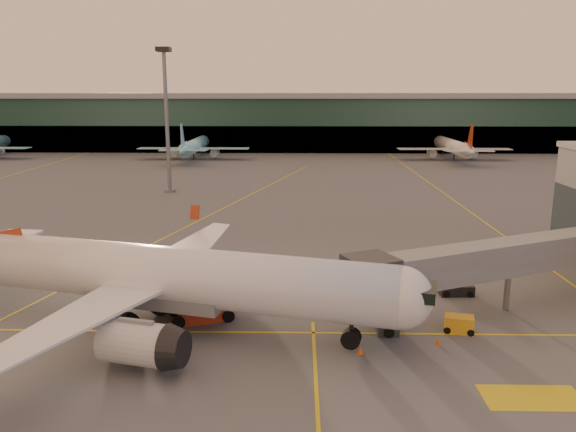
{
  "coord_description": "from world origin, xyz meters",
  "views": [
    {
      "loc": [
        3.96,
        -34.91,
        18.03
      ],
      "look_at": [
        2.63,
        23.69,
        5.0
      ],
      "focal_mm": 35.0,
      "sensor_mm": 36.0,
      "label": 1
    }
  ],
  "objects_px": {
    "gpu_cart": "(459,324)",
    "pushback_tug": "(456,288)",
    "main_airplane": "(155,276)",
    "catering_truck": "(197,287)"
  },
  "relations": [
    {
      "from": "pushback_tug",
      "to": "gpu_cart",
      "type": "bearing_deg",
      "value": -105.38
    },
    {
      "from": "pushback_tug",
      "to": "catering_truck",
      "type": "bearing_deg",
      "value": -166.48
    },
    {
      "from": "catering_truck",
      "to": "pushback_tug",
      "type": "distance_m",
      "value": 23.33
    },
    {
      "from": "main_airplane",
      "to": "gpu_cart",
      "type": "xyz_separation_m",
      "value": [
        23.34,
        -0.36,
        -3.54
      ]
    },
    {
      "from": "main_airplane",
      "to": "catering_truck",
      "type": "distance_m",
      "value": 3.6
    },
    {
      "from": "main_airplane",
      "to": "catering_truck",
      "type": "bearing_deg",
      "value": 43.83
    },
    {
      "from": "gpu_cart",
      "to": "pushback_tug",
      "type": "relative_size",
      "value": 0.8
    },
    {
      "from": "main_airplane",
      "to": "pushback_tug",
      "type": "relative_size",
      "value": 13.78
    },
    {
      "from": "catering_truck",
      "to": "main_airplane",
      "type": "bearing_deg",
      "value": -170.67
    },
    {
      "from": "pushback_tug",
      "to": "main_airplane",
      "type": "bearing_deg",
      "value": -164.76
    }
  ]
}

